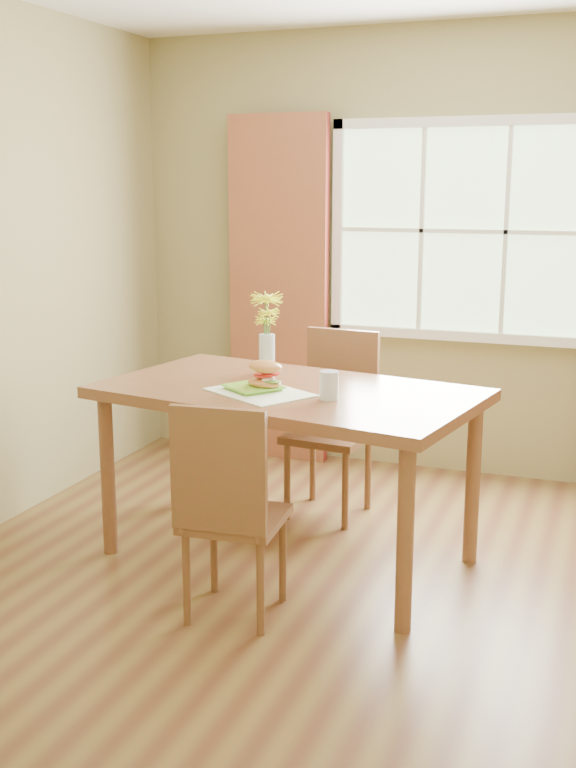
# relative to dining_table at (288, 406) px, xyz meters

# --- Properties ---
(room) EXTENTS (4.24, 3.84, 2.74)m
(room) POSITION_rel_dining_table_xyz_m (0.51, -0.26, 0.59)
(room) COLOR brown
(room) RESTS_ON ground
(window) EXTENTS (1.62, 0.06, 1.32)m
(window) POSITION_rel_dining_table_xyz_m (0.51, 1.61, 0.74)
(window) COLOR #AAD09D
(window) RESTS_ON room
(curtain_left) EXTENTS (0.65, 0.08, 2.20)m
(curtain_left) POSITION_rel_dining_table_xyz_m (-0.64, 1.52, 0.34)
(curtain_left) COLOR maroon
(curtain_left) RESTS_ON room
(dining_table) EXTENTS (1.87, 1.26, 0.84)m
(dining_table) POSITION_rel_dining_table_xyz_m (0.00, 0.00, 0.00)
(dining_table) COLOR brown
(dining_table) RESTS_ON room
(chair_near) EXTENTS (0.42, 0.42, 0.94)m
(chair_near) POSITION_rel_dining_table_xyz_m (0.01, -0.70, -0.24)
(chair_near) COLOR brown
(chair_near) RESTS_ON room
(chair_far) EXTENTS (0.45, 0.45, 1.00)m
(chair_far) POSITION_rel_dining_table_xyz_m (0.01, 0.71, -0.21)
(chair_far) COLOR brown
(chair_far) RESTS_ON room
(placemat) EXTENTS (0.55, 0.51, 0.01)m
(placemat) POSITION_rel_dining_table_xyz_m (-0.08, -0.14, 0.09)
(placemat) COLOR beige
(placemat) RESTS_ON dining_table
(plate) EXTENTS (0.30, 0.30, 0.01)m
(plate) POSITION_rel_dining_table_xyz_m (-0.13, -0.11, 0.10)
(plate) COLOR #79C731
(plate) RESTS_ON placemat
(croissant_sandwich) EXTENTS (0.19, 0.15, 0.13)m
(croissant_sandwich) POSITION_rel_dining_table_xyz_m (-0.08, -0.10, 0.17)
(croissant_sandwich) COLOR #D28E47
(croissant_sandwich) RESTS_ON plate
(water_glass) EXTENTS (0.09, 0.09, 0.13)m
(water_glass) POSITION_rel_dining_table_xyz_m (0.25, -0.15, 0.15)
(water_glass) COLOR silver
(water_glass) RESTS_ON dining_table
(flower_vase) EXTENTS (0.17, 0.17, 0.41)m
(flower_vase) POSITION_rel_dining_table_xyz_m (-0.21, 0.26, 0.33)
(flower_vase) COLOR silver
(flower_vase) RESTS_ON dining_table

